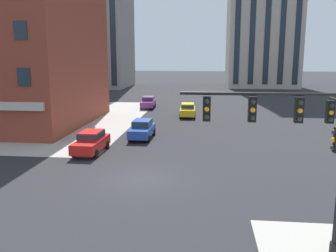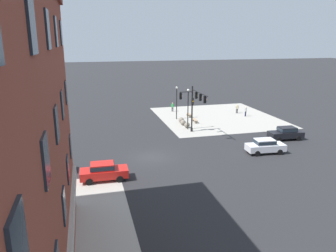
# 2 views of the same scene
# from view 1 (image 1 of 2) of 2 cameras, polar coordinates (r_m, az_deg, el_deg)

# --- Properties ---
(ground_plane) EXTENTS (320.00, 320.00, 0.00)m
(ground_plane) POSITION_cam_1_polar(r_m,az_deg,el_deg) (22.18, -4.40, -8.33)
(ground_plane) COLOR #262628
(sidewalk_far_corner) EXTENTS (32.00, 32.00, 0.02)m
(sidewalk_far_corner) POSITION_cam_1_polar(r_m,az_deg,el_deg) (47.65, -24.07, 1.19)
(sidewalk_far_corner) COLOR #A8A399
(sidewalk_far_corner) RESTS_ON ground
(traffic_signal_main) EXTENTS (5.96, 2.09, 6.48)m
(traffic_signal_main) POSITION_cam_1_polar(r_m,az_deg,el_deg) (13.92, 20.75, -1.88)
(traffic_signal_main) COLOR black
(traffic_signal_main) RESTS_ON ground
(car_main_northbound_far) EXTENTS (2.02, 4.46, 1.68)m
(car_main_northbound_far) POSITION_cam_1_polar(r_m,az_deg,el_deg) (51.47, -3.15, 3.83)
(car_main_northbound_far) COLOR #7A3389
(car_main_northbound_far) RESTS_ON ground
(car_cross_eastbound) EXTENTS (1.96, 4.44, 1.68)m
(car_cross_eastbound) POSITION_cam_1_polar(r_m,az_deg,el_deg) (32.59, -4.10, -0.37)
(car_cross_eastbound) COLOR #23479E
(car_cross_eastbound) RESTS_ON ground
(car_parked_curb) EXTENTS (1.99, 4.45, 1.68)m
(car_parked_curb) POSITION_cam_1_polar(r_m,az_deg,el_deg) (28.29, -12.05, -2.35)
(car_parked_curb) COLOR red
(car_parked_curb) RESTS_ON ground
(car_main_mid) EXTENTS (2.02, 4.46, 1.68)m
(car_main_mid) POSITION_cam_1_polar(r_m,az_deg,el_deg) (44.07, 3.13, 2.62)
(car_main_mid) COLOR gold
(car_main_mid) RESTS_ON ground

